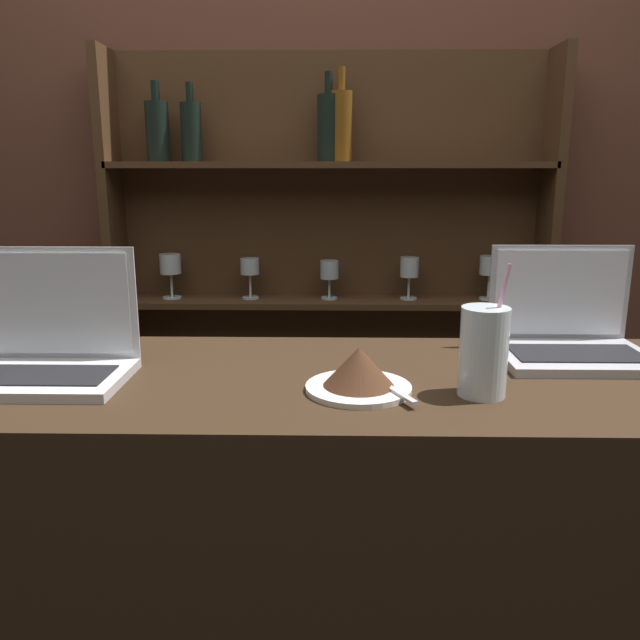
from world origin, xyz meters
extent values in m
cube|color=black|center=(0.00, 0.27, 0.52)|extent=(2.12, 0.55, 1.03)
cube|color=brown|center=(0.00, 1.33, 1.35)|extent=(7.00, 0.06, 2.70)
cube|color=#472D19|center=(-0.65, 1.21, 0.89)|extent=(0.03, 0.18, 1.78)
cube|color=#472D19|center=(0.76, 1.21, 0.89)|extent=(0.03, 0.18, 1.78)
cube|color=#472D19|center=(0.05, 1.29, 0.89)|extent=(1.44, 0.02, 1.78)
cube|color=#472D19|center=(0.05, 1.21, 0.53)|extent=(1.40, 0.18, 0.02)
cube|color=#472D19|center=(0.05, 1.21, 0.98)|extent=(1.40, 0.18, 0.02)
cube|color=#472D19|center=(0.05, 1.21, 1.42)|extent=(1.40, 0.18, 0.02)
cylinder|color=silver|center=(-0.48, 1.21, 0.99)|extent=(0.06, 0.06, 0.01)
cylinder|color=silver|center=(-0.48, 1.21, 1.03)|extent=(0.01, 0.01, 0.08)
cylinder|color=silver|center=(-0.48, 1.21, 1.11)|extent=(0.07, 0.07, 0.07)
cylinder|color=silver|center=(-0.21, 1.21, 0.99)|extent=(0.06, 0.06, 0.01)
cylinder|color=silver|center=(-0.21, 1.21, 1.03)|extent=(0.01, 0.01, 0.08)
cylinder|color=silver|center=(-0.21, 1.21, 1.10)|extent=(0.06, 0.06, 0.05)
cylinder|color=silver|center=(0.05, 1.21, 0.99)|extent=(0.05, 0.05, 0.01)
cylinder|color=silver|center=(0.05, 1.21, 1.03)|extent=(0.01, 0.01, 0.06)
cylinder|color=silver|center=(0.05, 1.21, 1.09)|extent=(0.06, 0.06, 0.06)
cylinder|color=silver|center=(0.32, 1.21, 0.99)|extent=(0.06, 0.06, 0.01)
cylinder|color=silver|center=(0.32, 1.21, 1.03)|extent=(0.01, 0.01, 0.07)
cylinder|color=silver|center=(0.32, 1.21, 1.10)|extent=(0.06, 0.06, 0.07)
cylinder|color=silver|center=(0.58, 1.21, 0.99)|extent=(0.06, 0.06, 0.01)
cylinder|color=silver|center=(0.58, 1.21, 1.03)|extent=(0.01, 0.01, 0.08)
cylinder|color=silver|center=(0.58, 1.21, 1.10)|extent=(0.07, 0.07, 0.06)
cylinder|color=black|center=(-0.39, 1.21, 1.52)|extent=(0.07, 0.07, 0.18)
cylinder|color=black|center=(-0.39, 1.21, 1.64)|extent=(0.02, 0.02, 0.06)
cylinder|color=black|center=(-0.49, 1.21, 1.53)|extent=(0.07, 0.07, 0.18)
cylinder|color=black|center=(-0.49, 1.21, 1.65)|extent=(0.03, 0.03, 0.06)
cylinder|color=black|center=(0.05, 1.21, 1.54)|extent=(0.07, 0.07, 0.20)
cylinder|color=black|center=(0.05, 1.21, 1.67)|extent=(0.03, 0.03, 0.07)
cylinder|color=brown|center=(0.09, 1.21, 1.54)|extent=(0.07, 0.07, 0.21)
cylinder|color=brown|center=(0.09, 1.21, 1.68)|extent=(0.02, 0.02, 0.07)
cube|color=silver|center=(-0.47, 0.22, 1.04)|extent=(0.32, 0.21, 0.02)
cube|color=black|center=(-0.47, 0.21, 1.05)|extent=(0.27, 0.11, 0.00)
cube|color=silver|center=(-0.47, 0.32, 1.16)|extent=(0.32, 0.00, 0.22)
cube|color=silver|center=(-0.47, 0.32, 1.16)|extent=(0.30, 0.01, 0.19)
cube|color=#ADADB2|center=(0.55, 0.38, 1.04)|extent=(0.30, 0.23, 0.02)
cube|color=black|center=(0.55, 0.36, 1.05)|extent=(0.25, 0.13, 0.00)
cube|color=#ADADB2|center=(0.55, 0.49, 1.15)|extent=(0.30, 0.00, 0.20)
cube|color=white|center=(0.55, 0.49, 1.15)|extent=(0.27, 0.01, 0.18)
cylinder|color=silver|center=(0.11, 0.19, 1.04)|extent=(0.18, 0.18, 0.01)
cone|color=#422616|center=(0.11, 0.19, 1.08)|extent=(0.12, 0.12, 0.07)
cube|color=#B7B7BC|center=(0.16, 0.18, 1.04)|extent=(0.08, 0.16, 0.00)
cylinder|color=silver|center=(0.32, 0.17, 1.11)|extent=(0.08, 0.08, 0.15)
cylinder|color=#EA9EC6|center=(0.33, 0.17, 1.15)|extent=(0.05, 0.01, 0.23)
camera|label=1|loc=(0.06, -0.84, 1.40)|focal=35.00mm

